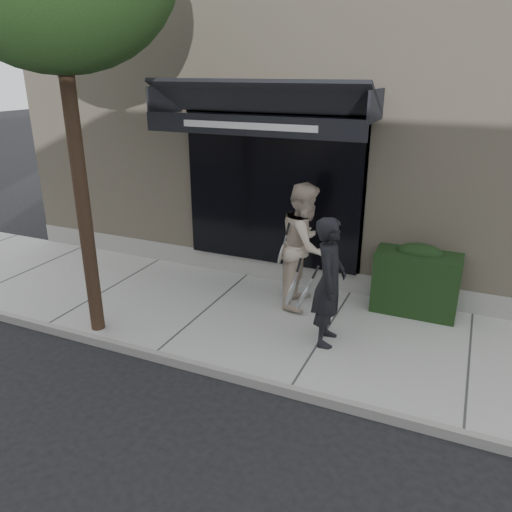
% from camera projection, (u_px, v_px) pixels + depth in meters
% --- Properties ---
extents(ground, '(80.00, 80.00, 0.00)m').
position_uv_depth(ground, '(326.00, 338.00, 7.53)').
color(ground, black).
rests_on(ground, ground).
extents(sidewalk, '(20.00, 3.00, 0.12)m').
position_uv_depth(sidewalk, '(326.00, 335.00, 7.51)').
color(sidewalk, '#A1A19C').
rests_on(sidewalk, ground).
extents(curb, '(20.00, 0.10, 0.14)m').
position_uv_depth(curb, '(290.00, 391.00, 6.18)').
color(curb, gray).
rests_on(curb, ground).
extents(building_facade, '(14.30, 8.04, 5.64)m').
position_uv_depth(building_facade, '(396.00, 121.00, 10.81)').
color(building_facade, tan).
rests_on(building_facade, ground).
extents(hedge, '(1.30, 0.70, 1.14)m').
position_uv_depth(hedge, '(416.00, 280.00, 7.95)').
color(hedge, black).
rests_on(hedge, sidewalk).
extents(pedestrian_front, '(0.79, 0.90, 1.86)m').
position_uv_depth(pedestrian_front, '(329.00, 282.00, 6.89)').
color(pedestrian_front, black).
rests_on(pedestrian_front, sidewalk).
extents(pedestrian_back, '(0.86, 1.06, 2.05)m').
position_uv_depth(pedestrian_back, '(305.00, 245.00, 8.03)').
color(pedestrian_back, beige).
rests_on(pedestrian_back, sidewalk).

